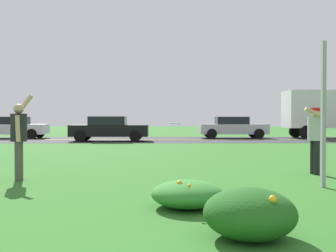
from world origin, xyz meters
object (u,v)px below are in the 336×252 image
person_thrower_dark_shirt (19,134)px  box_truck_tan (333,112)px  car_white_leftmost (12,127)px  frisbee_pale_blue (175,124)px  car_black_center_left (109,129)px  car_silver_center_right (233,127)px  sign_post_near_path (323,114)px  person_catcher_red_cap_gray_shirt (315,134)px

person_thrower_dark_shirt → box_truck_tan: 24.14m
person_thrower_dark_shirt → car_white_leftmost: size_ratio=0.41×
box_truck_tan → car_white_leftmost: bearing=180.0°
person_thrower_dark_shirt → frisbee_pale_blue: size_ratio=6.94×
person_thrower_dark_shirt → car_black_center_left: person_thrower_dark_shirt is taller
car_white_leftmost → car_silver_center_right: same height
person_thrower_dark_shirt → car_white_leftmost: 20.38m
sign_post_near_path → car_black_center_left: size_ratio=0.62×
car_black_center_left → person_thrower_dark_shirt: bearing=-89.9°
sign_post_near_path → person_thrower_dark_shirt: bearing=170.7°
frisbee_pale_blue → person_catcher_red_cap_gray_shirt: bearing=4.8°
person_thrower_dark_shirt → person_catcher_red_cap_gray_shirt: size_ratio=1.16×
person_thrower_dark_shirt → car_black_center_left: bearing=90.1°
person_thrower_dark_shirt → car_silver_center_right: size_ratio=0.41×
person_catcher_red_cap_gray_shirt → car_white_leftmost: size_ratio=0.35×
frisbee_pale_blue → box_truck_tan: size_ratio=0.04×
car_white_leftmost → box_truck_tan: size_ratio=0.67×
person_thrower_dark_shirt → box_truck_tan: (14.67, 19.15, 0.83)m
person_thrower_dark_shirt → frisbee_pale_blue: bearing=9.7°
sign_post_near_path → person_catcher_red_cap_gray_shirt: (0.52, 1.84, -0.43)m
sign_post_near_path → person_thrower_dark_shirt: 6.20m
car_black_center_left → box_truck_tan: box_truck_tan is taller
frisbee_pale_blue → car_silver_center_right: 19.14m
sign_post_near_path → car_white_leftmost: 24.01m
sign_post_near_path → frisbee_pale_blue: size_ratio=10.47×
car_white_leftmost → car_black_center_left: bearing=-27.6°
sign_post_near_path → car_black_center_left: (-6.12, 16.53, -0.65)m
sign_post_near_path → person_catcher_red_cap_gray_shirt: size_ratio=1.76×
frisbee_pale_blue → car_black_center_left: 15.35m
sign_post_near_path → car_white_leftmost: (-13.05, 20.15, -0.65)m
car_white_leftmost → car_silver_center_right: size_ratio=1.00×
box_truck_tan → car_black_center_left: bearing=-166.2°
frisbee_pale_blue → car_silver_center_right: car_silver_center_right is taller
person_thrower_dark_shirt → person_catcher_red_cap_gray_shirt: person_thrower_dark_shirt is taller
car_black_center_left → sign_post_near_path: bearing=-69.7°
car_white_leftmost → car_black_center_left: size_ratio=1.00×
person_catcher_red_cap_gray_shirt → frisbee_pale_blue: size_ratio=5.96×
car_black_center_left → frisbee_pale_blue: bearing=-77.4°
person_catcher_red_cap_gray_shirt → box_truck_tan: (8.04, 18.31, 0.85)m
person_catcher_red_cap_gray_shirt → car_white_leftmost: bearing=126.6°
person_thrower_dark_shirt → frisbee_pale_blue: (3.33, 0.57, 0.22)m
car_white_leftmost → sign_post_near_path: bearing=-57.1°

